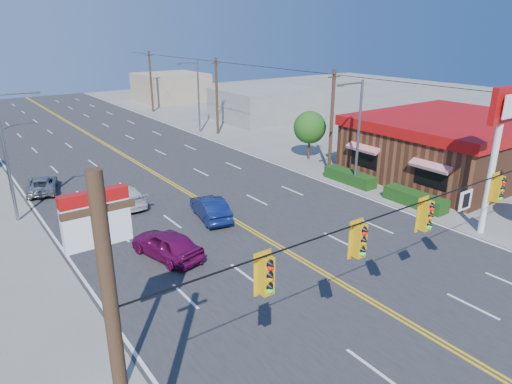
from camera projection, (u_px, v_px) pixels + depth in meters
ground at (427, 335)px, 17.99m from camera, size 160.00×160.00×0.00m
road at (189, 194)px, 33.25m from camera, size 20.00×120.00×0.06m
signal_span at (442, 223)px, 16.27m from camera, size 24.32×0.34×9.00m
kfc at (450, 145)px, 37.28m from camera, size 16.30×12.40×4.70m
kfc_pylon at (499, 132)px, 25.03m from camera, size 2.20×0.36×8.50m
pizza_hut_sign at (101, 256)px, 13.24m from camera, size 1.90×0.30×6.85m
streetlight_se at (357, 129)px, 33.07m from camera, size 2.55×0.25×8.00m
streetlight_ne at (197, 93)px, 51.39m from camera, size 2.55×0.25×8.00m
streetlight_sw at (9, 150)px, 27.32m from camera, size 2.55×0.25×8.00m
utility_pole_near at (332, 122)px, 37.01m from camera, size 0.28×0.28×8.40m
utility_pole_mid at (217, 97)px, 50.75m from camera, size 0.28×0.28×8.40m
utility_pole_far at (151, 82)px, 64.48m from camera, size 0.28×0.28×8.40m
tree_kfc_rear at (310, 127)px, 41.20m from camera, size 2.94×2.94×4.41m
bld_east_mid at (265, 104)px, 59.93m from camera, size 12.00×10.00×4.00m
bld_east_far at (171, 87)px, 75.01m from camera, size 10.00×10.00×4.40m
car_magenta at (167, 245)px, 23.78m from camera, size 2.73×4.72×1.51m
car_blue at (210, 209)px, 28.65m from camera, size 2.35×4.51×1.42m
car_white at (125, 197)px, 30.87m from camera, size 1.86×4.54×1.32m
car_silver at (42, 185)px, 33.32m from camera, size 2.99×4.58×1.17m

